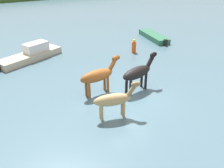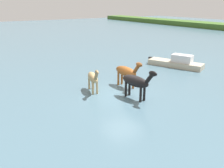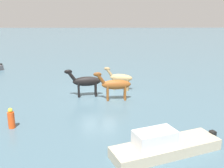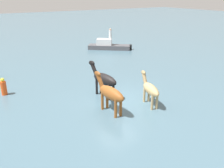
{
  "view_description": "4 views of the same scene",
  "coord_description": "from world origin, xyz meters",
  "px_view_note": "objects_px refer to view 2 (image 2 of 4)",
  "views": [
    {
      "loc": [
        -6.38,
        -9.07,
        6.64
      ],
      "look_at": [
        -0.78,
        0.37,
        0.85
      ],
      "focal_mm": 36.88,
      "sensor_mm": 36.0,
      "label": 1
    },
    {
      "loc": [
        11.67,
        -8.46,
        5.7
      ],
      "look_at": [
        -0.59,
        -0.43,
        0.69
      ],
      "focal_mm": 38.25,
      "sensor_mm": 36.0,
      "label": 2
    },
    {
      "loc": [
        -0.77,
        19.03,
        6.23
      ],
      "look_at": [
        -0.98,
        0.64,
        1.01
      ],
      "focal_mm": 42.77,
      "sensor_mm": 36.0,
      "label": 3
    },
    {
      "loc": [
        -11.44,
        7.5,
        6.21
      ],
      "look_at": [
        -0.07,
        0.37,
        1.13
      ],
      "focal_mm": 38.96,
      "sensor_mm": 36.0,
      "label": 4
    }
  ],
  "objects_px": {
    "horse_dark_mare": "(93,78)",
    "boat_motor_center": "(176,63)",
    "horse_dun_straggler": "(136,82)",
    "horse_pinto_flank": "(127,72)"
  },
  "relations": [
    {
      "from": "horse_dark_mare",
      "to": "boat_motor_center",
      "type": "height_order",
      "value": "horse_dark_mare"
    },
    {
      "from": "horse_dun_straggler",
      "to": "boat_motor_center",
      "type": "height_order",
      "value": "horse_dun_straggler"
    },
    {
      "from": "horse_pinto_flank",
      "to": "horse_dark_mare",
      "type": "height_order",
      "value": "horse_pinto_flank"
    },
    {
      "from": "horse_pinto_flank",
      "to": "boat_motor_center",
      "type": "height_order",
      "value": "horse_pinto_flank"
    },
    {
      "from": "horse_dun_straggler",
      "to": "boat_motor_center",
      "type": "relative_size",
      "value": 0.51
    },
    {
      "from": "horse_dun_straggler",
      "to": "boat_motor_center",
      "type": "distance_m",
      "value": 9.15
    },
    {
      "from": "horse_pinto_flank",
      "to": "horse_dark_mare",
      "type": "relative_size",
      "value": 1.14
    },
    {
      "from": "boat_motor_center",
      "to": "horse_dun_straggler",
      "type": "bearing_deg",
      "value": -84.93
    },
    {
      "from": "horse_pinto_flank",
      "to": "horse_dun_straggler",
      "type": "bearing_deg",
      "value": -26.09
    },
    {
      "from": "horse_dark_mare",
      "to": "boat_motor_center",
      "type": "xyz_separation_m",
      "value": [
        -1.56,
        9.73,
        -0.66
      ]
    }
  ]
}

